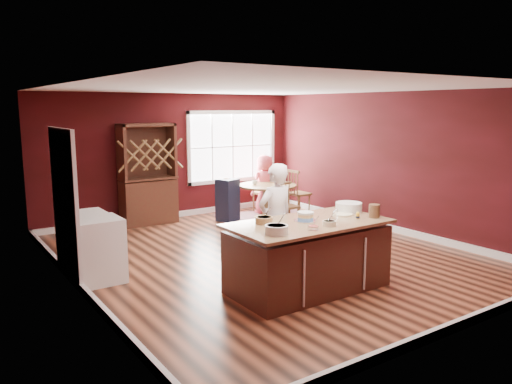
# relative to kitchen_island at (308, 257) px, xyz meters

# --- Properties ---
(room_shell) EXTENTS (7.00, 7.00, 7.00)m
(room_shell) POSITION_rel_kitchen_island_xyz_m (0.43, 1.58, 0.91)
(room_shell) COLOR brown
(room_shell) RESTS_ON ground
(window) EXTENTS (2.36, 0.10, 1.66)m
(window) POSITION_rel_kitchen_island_xyz_m (1.93, 5.05, 1.06)
(window) COLOR white
(window) RESTS_ON room_shell
(doorway) EXTENTS (0.08, 1.26, 2.13)m
(doorway) POSITION_rel_kitchen_island_xyz_m (-2.54, 2.18, 0.59)
(doorway) COLOR white
(doorway) RESTS_ON room_shell
(kitchen_island) EXTENTS (2.14, 1.12, 0.92)m
(kitchen_island) POSITION_rel_kitchen_island_xyz_m (0.00, 0.00, 0.00)
(kitchen_island) COLOR #461E17
(kitchen_island) RESTS_ON ground
(dining_table) EXTENTS (1.25, 1.25, 0.75)m
(dining_table) POSITION_rel_kitchen_island_xyz_m (2.05, 3.80, 0.10)
(dining_table) COLOR brown
(dining_table) RESTS_ON ground
(baker) EXTENTS (0.62, 0.43, 1.63)m
(baker) POSITION_rel_kitchen_island_xyz_m (0.00, 0.73, 0.37)
(baker) COLOR silver
(baker) RESTS_ON ground
(layer_cake) EXTENTS (0.30, 0.30, 0.12)m
(layer_cake) POSITION_rel_kitchen_island_xyz_m (-0.00, 0.06, 0.54)
(layer_cake) COLOR silver
(layer_cake) RESTS_ON kitchen_island
(bowl_blue) EXTENTS (0.28, 0.28, 0.11)m
(bowl_blue) POSITION_rel_kitchen_island_xyz_m (-0.72, -0.28, 0.53)
(bowl_blue) COLOR white
(bowl_blue) RESTS_ON kitchen_island
(bowl_yellow) EXTENTS (0.23, 0.23, 0.09)m
(bowl_yellow) POSITION_rel_kitchen_island_xyz_m (-0.53, 0.26, 0.52)
(bowl_yellow) COLOR #8C5F3E
(bowl_yellow) RESTS_ON kitchen_island
(bowl_pink) EXTENTS (0.14, 0.14, 0.05)m
(bowl_pink) POSITION_rel_kitchen_island_xyz_m (-0.23, -0.36, 0.51)
(bowl_pink) COLOR silver
(bowl_pink) RESTS_ON kitchen_island
(bowl_olive) EXTENTS (0.17, 0.17, 0.06)m
(bowl_olive) POSITION_rel_kitchen_island_xyz_m (0.08, -0.31, 0.51)
(bowl_olive) COLOR #EFDDC6
(bowl_olive) RESTS_ON kitchen_island
(drinking_glass) EXTENTS (0.07, 0.07, 0.14)m
(drinking_glass) POSITION_rel_kitchen_island_xyz_m (0.39, -0.08, 0.55)
(drinking_glass) COLOR silver
(drinking_glass) RESTS_ON kitchen_island
(dinner_plate) EXTENTS (0.27, 0.27, 0.02)m
(dinner_plate) POSITION_rel_kitchen_island_xyz_m (0.68, 0.07, 0.49)
(dinner_plate) COLOR #FFEDC0
(dinner_plate) RESTS_ON kitchen_island
(white_tub) EXTENTS (0.38, 0.38, 0.13)m
(white_tub) POSITION_rel_kitchen_island_xyz_m (0.92, 0.19, 0.55)
(white_tub) COLOR silver
(white_tub) RESTS_ON kitchen_island
(stoneware_crock) EXTENTS (0.15, 0.15, 0.18)m
(stoneware_crock) POSITION_rel_kitchen_island_xyz_m (0.92, -0.29, 0.57)
(stoneware_crock) COLOR #4B3520
(stoneware_crock) RESTS_ON kitchen_island
(toy_figurine) EXTENTS (0.05, 0.05, 0.09)m
(toy_figurine) POSITION_rel_kitchen_island_xyz_m (0.68, -0.22, 0.53)
(toy_figurine) COLOR yellow
(toy_figurine) RESTS_ON kitchen_island
(rug) EXTENTS (2.41, 2.07, 0.01)m
(rug) POSITION_rel_kitchen_island_xyz_m (2.05, 3.80, -0.43)
(rug) COLOR brown
(rug) RESTS_ON ground
(chair_east) EXTENTS (0.43, 0.45, 1.03)m
(chair_east) POSITION_rel_kitchen_island_xyz_m (2.92, 3.78, 0.08)
(chair_east) COLOR brown
(chair_east) RESTS_ON ground
(chair_south) EXTENTS (0.40, 0.38, 0.90)m
(chair_south) POSITION_rel_kitchen_island_xyz_m (1.97, 2.97, 0.01)
(chair_south) COLOR brown
(chair_south) RESTS_ON ground
(chair_north) EXTENTS (0.51, 0.50, 0.97)m
(chair_north) POSITION_rel_kitchen_island_xyz_m (2.43, 4.52, 0.05)
(chair_north) COLOR brown
(chair_north) RESTS_ON ground
(seated_woman) EXTENTS (0.68, 0.47, 1.35)m
(seated_woman) POSITION_rel_kitchen_island_xyz_m (2.32, 4.29, 0.23)
(seated_woman) COLOR #D34755
(seated_woman) RESTS_ON ground
(high_chair) EXTENTS (0.48, 0.48, 0.94)m
(high_chair) POSITION_rel_kitchen_island_xyz_m (1.22, 4.10, 0.03)
(high_chair) COLOR black
(high_chair) RESTS_ON ground
(toddler) EXTENTS (0.18, 0.14, 0.26)m
(toddler) POSITION_rel_kitchen_island_xyz_m (1.30, 4.15, 0.37)
(toddler) COLOR #8CA5BF
(toddler) RESTS_ON high_chair
(table_plate) EXTENTS (0.22, 0.22, 0.02)m
(table_plate) POSITION_rel_kitchen_island_xyz_m (2.30, 3.72, 0.32)
(table_plate) COLOR beige
(table_plate) RESTS_ON dining_table
(table_cup) EXTENTS (0.15, 0.15, 0.09)m
(table_cup) POSITION_rel_kitchen_island_xyz_m (1.82, 3.95, 0.36)
(table_cup) COLOR white
(table_cup) RESTS_ON dining_table
(hutch) EXTENTS (1.13, 0.47, 2.08)m
(hutch) POSITION_rel_kitchen_island_xyz_m (-0.27, 4.80, 0.60)
(hutch) COLOR #351B11
(hutch) RESTS_ON ground
(washer) EXTENTS (0.62, 0.60, 0.90)m
(washer) POSITION_rel_kitchen_island_xyz_m (-2.21, 1.86, 0.01)
(washer) COLOR white
(washer) RESTS_ON ground
(dryer) EXTENTS (0.60, 0.58, 0.87)m
(dryer) POSITION_rel_kitchen_island_xyz_m (-2.21, 2.50, -0.00)
(dryer) COLOR white
(dryer) RESTS_ON ground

